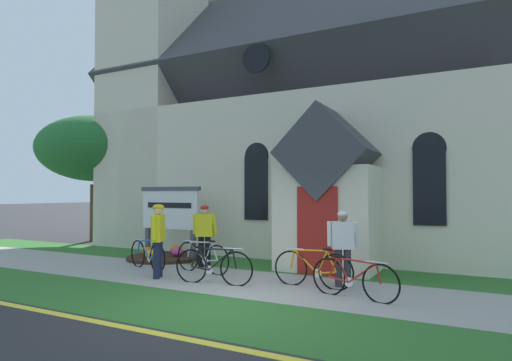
{
  "coord_description": "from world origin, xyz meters",
  "views": [
    {
      "loc": [
        4.0,
        -6.38,
        1.94
      ],
      "look_at": [
        -1.1,
        3.37,
        2.27
      ],
      "focal_mm": 30.14,
      "sensor_mm": 36.0,
      "label": 1
    }
  ],
  "objects_px": {
    "bicycle_silver": "(353,279)",
    "bicycle_blue": "(203,257)",
    "cyclist_in_yellow_jersey": "(343,243)",
    "yard_deciduous_tree": "(95,149)",
    "cyclist_in_green_jersey": "(204,231)",
    "bicycle_white": "(148,255)",
    "bicycle_red": "(213,266)",
    "bicycle_orange": "(313,269)",
    "cyclist_in_blue_jersey": "(158,235)",
    "church_sign": "(170,210)"
  },
  "relations": [
    {
      "from": "church_sign",
      "to": "cyclist_in_green_jersey",
      "type": "xyz_separation_m",
      "value": [
        1.84,
        -0.85,
        -0.48
      ]
    },
    {
      "from": "bicycle_white",
      "to": "cyclist_in_green_jersey",
      "type": "distance_m",
      "value": 1.55
    },
    {
      "from": "bicycle_red",
      "to": "cyclist_in_blue_jersey",
      "type": "height_order",
      "value": "cyclist_in_blue_jersey"
    },
    {
      "from": "bicycle_red",
      "to": "cyclist_in_green_jersey",
      "type": "bearing_deg",
      "value": 129.45
    },
    {
      "from": "bicycle_blue",
      "to": "bicycle_silver",
      "type": "bearing_deg",
      "value": -11.97
    },
    {
      "from": "church_sign",
      "to": "yard_deciduous_tree",
      "type": "distance_m",
      "value": 6.54
    },
    {
      "from": "church_sign",
      "to": "bicycle_blue",
      "type": "xyz_separation_m",
      "value": [
        2.23,
        -1.51,
        -1.04
      ]
    },
    {
      "from": "bicycle_red",
      "to": "bicycle_orange",
      "type": "relative_size",
      "value": 1.03
    },
    {
      "from": "bicycle_blue",
      "to": "cyclist_in_green_jersey",
      "type": "relative_size",
      "value": 1.06
    },
    {
      "from": "church_sign",
      "to": "yard_deciduous_tree",
      "type": "height_order",
      "value": "yard_deciduous_tree"
    },
    {
      "from": "cyclist_in_blue_jersey",
      "to": "cyclist_in_yellow_jersey",
      "type": "distance_m",
      "value": 4.15
    },
    {
      "from": "cyclist_in_blue_jersey",
      "to": "bicycle_orange",
      "type": "bearing_deg",
      "value": 11.77
    },
    {
      "from": "church_sign",
      "to": "bicycle_silver",
      "type": "xyz_separation_m",
      "value": [
        6.17,
        -2.34,
        -1.05
      ]
    },
    {
      "from": "bicycle_orange",
      "to": "yard_deciduous_tree",
      "type": "distance_m",
      "value": 12.08
    },
    {
      "from": "bicycle_blue",
      "to": "yard_deciduous_tree",
      "type": "bearing_deg",
      "value": 154.78
    },
    {
      "from": "bicycle_orange",
      "to": "cyclist_in_blue_jersey",
      "type": "relative_size",
      "value": 1.02
    },
    {
      "from": "bicycle_red",
      "to": "yard_deciduous_tree",
      "type": "distance_m",
      "value": 10.61
    },
    {
      "from": "bicycle_red",
      "to": "cyclist_in_green_jersey",
      "type": "distance_m",
      "value": 2.2
    },
    {
      "from": "bicycle_silver",
      "to": "cyclist_in_green_jersey",
      "type": "xyz_separation_m",
      "value": [
        -4.33,
        1.49,
        0.58
      ]
    },
    {
      "from": "bicycle_silver",
      "to": "bicycle_blue",
      "type": "relative_size",
      "value": 1.0
    },
    {
      "from": "church_sign",
      "to": "cyclist_in_yellow_jersey",
      "type": "bearing_deg",
      "value": -14.42
    },
    {
      "from": "bicycle_orange",
      "to": "bicycle_blue",
      "type": "bearing_deg",
      "value": 174.43
    },
    {
      "from": "bicycle_blue",
      "to": "yard_deciduous_tree",
      "type": "height_order",
      "value": "yard_deciduous_tree"
    },
    {
      "from": "bicycle_blue",
      "to": "bicycle_white",
      "type": "distance_m",
      "value": 1.52
    },
    {
      "from": "bicycle_orange",
      "to": "cyclist_in_green_jersey",
      "type": "bearing_deg",
      "value": 164.19
    },
    {
      "from": "bicycle_silver",
      "to": "yard_deciduous_tree",
      "type": "xyz_separation_m",
      "value": [
        -11.87,
        4.57,
        3.37
      ]
    },
    {
      "from": "bicycle_blue",
      "to": "yard_deciduous_tree",
      "type": "relative_size",
      "value": 0.34
    },
    {
      "from": "cyclist_in_yellow_jersey",
      "to": "bicycle_red",
      "type": "bearing_deg",
      "value": -157.96
    },
    {
      "from": "cyclist_in_blue_jersey",
      "to": "bicycle_silver",
      "type": "bearing_deg",
      "value": 2.3
    },
    {
      "from": "cyclist_in_green_jersey",
      "to": "yard_deciduous_tree",
      "type": "bearing_deg",
      "value": 157.79
    },
    {
      "from": "church_sign",
      "to": "bicycle_orange",
      "type": "bearing_deg",
      "value": -19.12
    },
    {
      "from": "cyclist_in_green_jersey",
      "to": "cyclist_in_yellow_jersey",
      "type": "xyz_separation_m",
      "value": [
        3.88,
        -0.62,
        -0.03
      ]
    },
    {
      "from": "cyclist_in_blue_jersey",
      "to": "bicycle_white",
      "type": "bearing_deg",
      "value": 142.74
    },
    {
      "from": "bicycle_silver",
      "to": "cyclist_in_yellow_jersey",
      "type": "xyz_separation_m",
      "value": [
        -0.45,
        0.87,
        0.54
      ]
    },
    {
      "from": "bicycle_orange",
      "to": "bicycle_white",
      "type": "bearing_deg",
      "value": 179.8
    },
    {
      "from": "bicycle_orange",
      "to": "cyclist_in_green_jersey",
      "type": "height_order",
      "value": "cyclist_in_green_jersey"
    },
    {
      "from": "bicycle_white",
      "to": "cyclist_in_green_jersey",
      "type": "relative_size",
      "value": 1.01
    },
    {
      "from": "cyclist_in_green_jersey",
      "to": "yard_deciduous_tree",
      "type": "xyz_separation_m",
      "value": [
        -7.53,
        3.08,
        2.79
      ]
    },
    {
      "from": "bicycle_white",
      "to": "yard_deciduous_tree",
      "type": "height_order",
      "value": "yard_deciduous_tree"
    },
    {
      "from": "church_sign",
      "to": "cyclist_in_blue_jersey",
      "type": "height_order",
      "value": "church_sign"
    },
    {
      "from": "church_sign",
      "to": "cyclist_in_green_jersey",
      "type": "height_order",
      "value": "church_sign"
    },
    {
      "from": "bicycle_silver",
      "to": "bicycle_blue",
      "type": "bearing_deg",
      "value": 168.03
    },
    {
      "from": "bicycle_red",
      "to": "yard_deciduous_tree",
      "type": "relative_size",
      "value": 0.35
    },
    {
      "from": "cyclist_in_blue_jersey",
      "to": "yard_deciduous_tree",
      "type": "height_order",
      "value": "yard_deciduous_tree"
    },
    {
      "from": "cyclist_in_yellow_jersey",
      "to": "yard_deciduous_tree",
      "type": "height_order",
      "value": "yard_deciduous_tree"
    },
    {
      "from": "cyclist_in_green_jersey",
      "to": "yard_deciduous_tree",
      "type": "relative_size",
      "value": 0.32
    },
    {
      "from": "cyclist_in_green_jersey",
      "to": "yard_deciduous_tree",
      "type": "distance_m",
      "value": 8.6
    },
    {
      "from": "cyclist_in_yellow_jersey",
      "to": "yard_deciduous_tree",
      "type": "bearing_deg",
      "value": 162.06
    },
    {
      "from": "cyclist_in_blue_jersey",
      "to": "bicycle_blue",
      "type": "bearing_deg",
      "value": 62.52
    },
    {
      "from": "cyclist_in_yellow_jersey",
      "to": "bicycle_white",
      "type": "bearing_deg",
      "value": -176.42
    }
  ]
}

